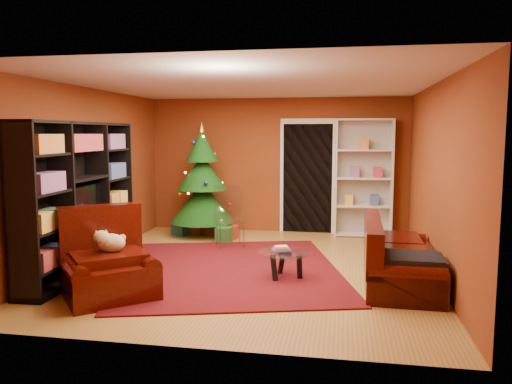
% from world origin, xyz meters
% --- Properties ---
extents(floor, '(5.00, 5.50, 0.05)m').
position_xyz_m(floor, '(0.00, 0.00, -0.03)').
color(floor, olive).
rests_on(floor, ground).
extents(ceiling, '(5.00, 5.50, 0.05)m').
position_xyz_m(ceiling, '(0.00, 0.00, 2.62)').
color(ceiling, silver).
rests_on(ceiling, wall_back).
extents(wall_back, '(5.00, 0.05, 2.60)m').
position_xyz_m(wall_back, '(0.00, 2.77, 1.30)').
color(wall_back, brown).
rests_on(wall_back, ground).
extents(wall_left, '(0.05, 5.50, 2.60)m').
position_xyz_m(wall_left, '(-2.52, 0.00, 1.30)').
color(wall_left, brown).
rests_on(wall_left, ground).
extents(wall_right, '(0.05, 5.50, 2.60)m').
position_xyz_m(wall_right, '(2.52, 0.00, 1.30)').
color(wall_right, brown).
rests_on(wall_right, ground).
extents(doorway, '(1.06, 0.60, 2.16)m').
position_xyz_m(doorway, '(0.60, 2.73, 1.05)').
color(doorway, black).
rests_on(doorway, floor).
extents(rug, '(3.77, 4.12, 0.02)m').
position_xyz_m(rug, '(-0.26, -0.17, 0.01)').
color(rug, '#570D12').
rests_on(rug, floor).
extents(media_unit, '(0.49, 2.72, 2.07)m').
position_xyz_m(media_unit, '(-2.27, -0.62, 1.04)').
color(media_unit, black).
rests_on(media_unit, floor).
extents(christmas_tree, '(1.35, 1.35, 2.15)m').
position_xyz_m(christmas_tree, '(-1.31, 2.08, 1.04)').
color(christmas_tree, '#0D3D0E').
rests_on(christmas_tree, floor).
extents(gift_box_teal, '(0.34, 0.34, 0.27)m').
position_xyz_m(gift_box_teal, '(-1.74, 2.05, 0.13)').
color(gift_box_teal, '#15566F').
rests_on(gift_box_teal, floor).
extents(gift_box_green, '(0.27, 0.27, 0.26)m').
position_xyz_m(gift_box_green, '(-0.79, 1.60, 0.13)').
color(gift_box_green, '#236827').
rests_on(gift_box_green, floor).
extents(gift_box_red, '(0.24, 0.24, 0.24)m').
position_xyz_m(gift_box_red, '(-0.73, 1.92, 0.12)').
color(gift_box_red, '#A92B21').
rests_on(gift_box_red, floor).
extents(white_bookshelf, '(1.06, 0.42, 2.25)m').
position_xyz_m(white_bookshelf, '(1.65, 2.57, 1.09)').
color(white_bookshelf, white).
rests_on(white_bookshelf, floor).
extents(armchair, '(1.52, 1.52, 0.85)m').
position_xyz_m(armchair, '(-1.42, -1.54, 0.42)').
color(armchair, black).
rests_on(armchair, rug).
extents(dog, '(0.50, 0.49, 0.28)m').
position_xyz_m(dog, '(-1.41, -1.47, 0.63)').
color(dog, beige).
rests_on(dog, armchair).
extents(sofa, '(0.93, 1.98, 0.84)m').
position_xyz_m(sofa, '(2.02, -0.42, 0.42)').
color(sofa, black).
rests_on(sofa, rug).
extents(coffee_table, '(0.92, 0.92, 0.45)m').
position_xyz_m(coffee_table, '(0.54, -0.46, 0.19)').
color(coffee_table, gray).
rests_on(coffee_table, rug).
extents(acrylic_chair, '(0.64, 0.67, 0.94)m').
position_xyz_m(acrylic_chair, '(-0.58, 1.18, 0.47)').
color(acrylic_chair, '#66605B').
rests_on(acrylic_chair, rug).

